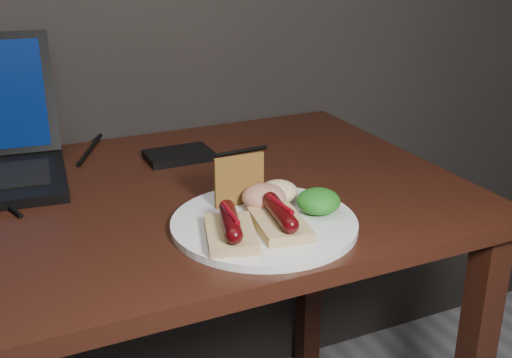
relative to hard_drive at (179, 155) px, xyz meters
The scene contains 10 objects.
desk 0.32m from the hard_drive, 147.75° to the right, with size 1.40×0.70×0.75m.
hard_drive is the anchor object (origin of this frame).
desk_cables 0.31m from the hard_drive, behind, with size 0.97×0.40×0.01m.
plate 0.35m from the hard_drive, 86.69° to the right, with size 0.29×0.29×0.01m, color silver.
bread_sausage_left 0.39m from the hard_drive, 97.47° to the right, with size 0.10×0.13×0.04m.
bread_sausage_center 0.39m from the hard_drive, 85.87° to the right, with size 0.09×0.12×0.04m.
crispbread 0.29m from the hard_drive, 87.93° to the right, with size 0.09×0.01×0.09m, color olive.
salad_greens 0.38m from the hard_drive, 72.98° to the right, with size 0.07×0.07×0.04m, color #1A5310.
salsa_mound 0.32m from the hard_drive, 82.78° to the right, with size 0.07×0.07×0.04m, color #A11019.
coleslaw_mound 0.31m from the hard_drive, 76.19° to the right, with size 0.06×0.06×0.04m, color silver.
Camera 1 is at (-0.12, 0.38, 1.19)m, focal length 45.00 mm.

